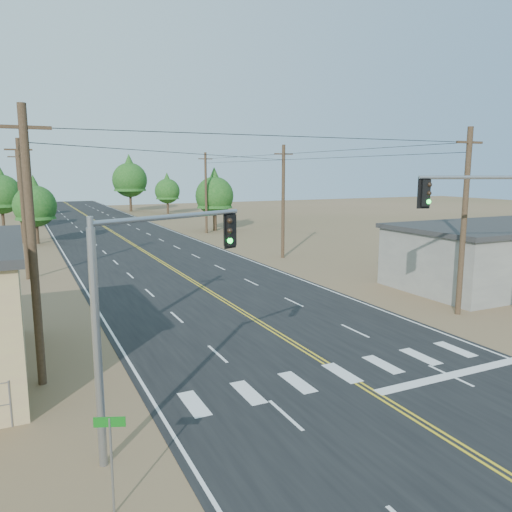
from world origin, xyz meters
TOP-DOWN VIEW (x-y plane):
  - road at (0.00, 30.00)m, footprint 15.00×200.00m
  - building_right at (19.00, 16.00)m, footprint 15.00×8.00m
  - utility_pole_left_near at (-10.50, 12.00)m, footprint 1.80×0.30m
  - utility_pole_left_mid at (-10.50, 32.00)m, footprint 1.80×0.30m
  - utility_pole_left_far at (-10.50, 52.00)m, footprint 1.80×0.30m
  - utility_pole_right_near at (10.50, 12.00)m, footprint 1.80×0.30m
  - utility_pole_right_mid at (10.50, 32.00)m, footprint 1.80×0.30m
  - utility_pole_right_far at (10.50, 52.00)m, footprint 1.80×0.30m
  - signal_mast_left at (-7.92, 6.29)m, footprint 4.90×2.21m
  - street_sign at (-9.39, 3.63)m, footprint 0.66×0.29m
  - tree_left_near at (-9.14, 51.03)m, footprint 4.42×4.42m
  - tree_left_mid at (-12.63, 66.54)m, footprint 5.16×5.16m
  - tree_left_far at (-9.81, 87.75)m, footprint 4.21×4.21m
  - tree_right_near at (12.42, 54.07)m, footprint 4.95×4.95m
  - tree_right_mid at (14.00, 82.15)m, footprint 4.49×4.49m
  - tree_right_far at (9.04, 90.59)m, footprint 6.57×6.57m

SIDE VIEW (x-z plane):
  - road at x=0.00m, z-range 0.00..0.02m
  - street_sign at x=-9.39m, z-range 0.40..2.78m
  - building_right at x=19.00m, z-range 0.00..4.00m
  - tree_left_far at x=-9.81m, z-range 0.78..7.80m
  - signal_mast_left at x=-7.92m, z-range 1.15..7.80m
  - tree_left_near at x=-9.14m, z-range 0.82..8.19m
  - tree_right_mid at x=14.00m, z-range 0.83..8.32m
  - tree_right_near at x=12.42m, z-range 0.92..9.18m
  - utility_pole_left_near at x=-10.50m, z-range 0.12..10.12m
  - utility_pole_left_mid at x=-10.50m, z-range 0.12..10.12m
  - utility_pole_left_far at x=-10.50m, z-range 0.12..10.12m
  - utility_pole_right_near at x=10.50m, z-range 0.12..10.12m
  - utility_pole_right_mid at x=10.50m, z-range 0.12..10.12m
  - utility_pole_right_far at x=10.50m, z-range 0.12..10.12m
  - tree_left_mid at x=-12.63m, z-range 0.96..9.56m
  - tree_right_far at x=9.04m, z-range 1.22..12.17m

